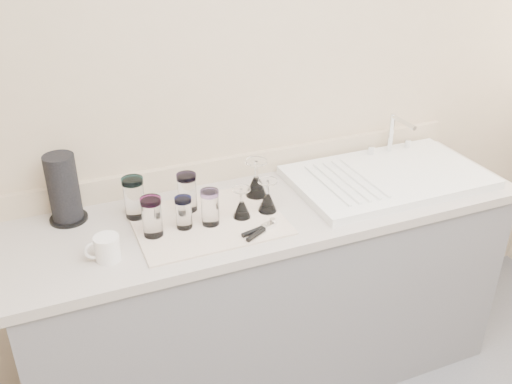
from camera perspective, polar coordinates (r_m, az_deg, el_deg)
name	(u,v)px	position (r m, az deg, el deg)	size (l,w,h in m)	color
counter_unit	(269,295)	(2.52, 1.34, -10.22)	(2.06, 0.62, 0.90)	slate
sink_unit	(388,176)	(2.51, 13.04, 1.54)	(0.82, 0.50, 0.22)	white
dish_towel	(209,221)	(2.16, -4.77, -2.92)	(0.55, 0.42, 0.01)	silver
tumbler_teal	(134,197)	(2.18, -12.10, -0.52)	(0.08, 0.08, 0.16)	white
tumbler_purple	(187,192)	(2.20, -6.90, 0.00)	(0.08, 0.08, 0.15)	white
tumbler_magenta	(152,217)	(2.06, -10.35, -2.43)	(0.08, 0.08, 0.15)	white
tumbler_blue	(184,212)	(2.09, -7.24, -2.04)	(0.06, 0.06, 0.12)	white
tumbler_lavender	(210,207)	(2.10, -4.62, -1.53)	(0.07, 0.07, 0.14)	white
goblet_back_right	(256,184)	(2.30, 0.02, 0.84)	(0.09, 0.09, 0.15)	white
goblet_front_left	(242,207)	(2.15, -1.44, -1.53)	(0.07, 0.07, 0.12)	white
goblet_front_right	(267,200)	(2.19, 1.16, -0.85)	(0.07, 0.07, 0.13)	white
can_opener	(260,230)	(2.07, 0.39, -3.84)	(0.15, 0.09, 0.02)	silver
white_mug	(106,248)	(1.99, -14.73, -5.46)	(0.12, 0.09, 0.09)	silver
paper_towel_roll	(64,189)	(2.22, -18.68, 0.25)	(0.14, 0.14, 0.27)	black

